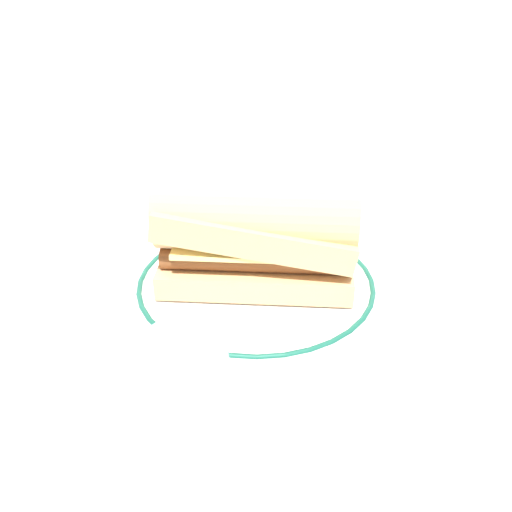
% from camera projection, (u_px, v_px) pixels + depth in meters
% --- Properties ---
extents(ground_plane, '(1.50, 1.50, 0.00)m').
position_uv_depth(ground_plane, '(262.00, 283.00, 0.65)').
color(ground_plane, silver).
extents(plate, '(0.29, 0.29, 0.01)m').
position_uv_depth(plate, '(256.00, 284.00, 0.64)').
color(plate, white).
rests_on(plate, ground_plane).
extents(sausage_sandwich, '(0.22, 0.11, 0.13)m').
position_uv_depth(sausage_sandwich, '(256.00, 230.00, 0.60)').
color(sausage_sandwich, tan).
rests_on(sausage_sandwich, plate).
extents(drinking_glass, '(0.06, 0.06, 0.11)m').
position_uv_depth(drinking_glass, '(191.00, 404.00, 0.42)').
color(drinking_glass, silver).
rests_on(drinking_glass, ground_plane).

